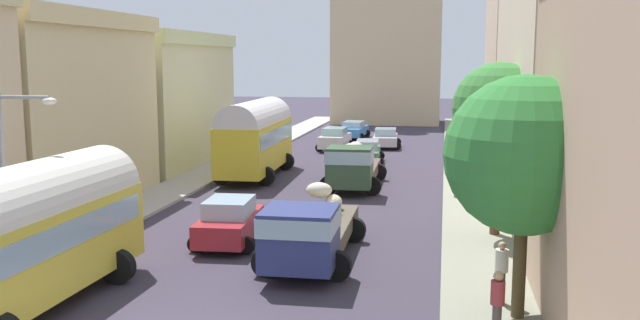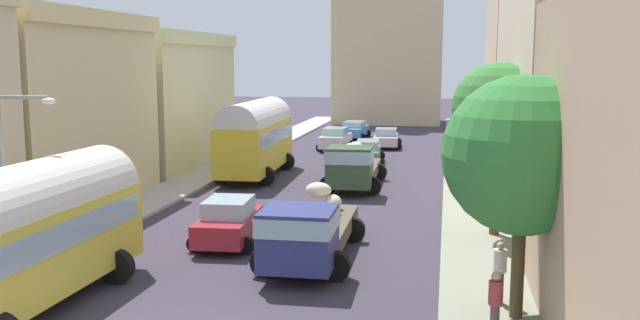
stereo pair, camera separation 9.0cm
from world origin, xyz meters
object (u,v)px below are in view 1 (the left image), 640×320
parked_bus_0 (25,232)px  pedestrian_4 (501,270)px  car_0 (367,152)px  parked_bus_1 (255,135)px  car_1 (385,138)px  pedestrian_0 (474,167)px  pedestrian_1 (468,148)px  pedestrian_3 (497,303)px  streetlamp_near (12,168)px  cargo_truck_0 (309,230)px  car_3 (335,139)px  car_2 (229,222)px  pedestrian_2 (457,179)px  cargo_truck_1 (353,165)px  car_4 (354,130)px

parked_bus_0 → pedestrian_4: parked_bus_0 is taller
car_0 → pedestrian_4: pedestrian_4 is taller
parked_bus_1 → car_1: bearing=66.7°
pedestrian_0 → pedestrian_1: bearing=90.2°
pedestrian_3 → streetlamp_near: streetlamp_near is taller
pedestrian_4 → car_0: bearing=104.4°
cargo_truck_0 → car_1: cargo_truck_0 is taller
pedestrian_0 → pedestrian_3: (-0.26, -20.14, 0.01)m
streetlamp_near → cargo_truck_0: bearing=21.8°
parked_bus_1 → pedestrian_4: (11.90, -18.49, -1.33)m
parked_bus_0 → pedestrian_0: bearing=59.1°
parked_bus_0 → car_3: 33.14m
car_0 → car_3: bearing=117.3°
pedestrian_0 → car_2: bearing=-124.8°
parked_bus_0 → pedestrian_0: (12.02, 20.08, -1.10)m
parked_bus_1 → car_0: (5.57, 6.15, -1.62)m
car_2 → pedestrian_3: bearing=-40.0°
parked_bus_0 → streetlamp_near: 2.98m
car_1 → pedestrian_2: (4.95, -18.58, 0.28)m
car_3 → pedestrian_0: pedestrian_0 is taller
parked_bus_0 → pedestrian_0: size_ratio=4.66×
cargo_truck_0 → streetlamp_near: bearing=-158.2°
parked_bus_0 → cargo_truck_0: size_ratio=1.13×
pedestrian_0 → pedestrian_1: pedestrian_0 is taller
car_1 → streetlamp_near: 33.97m
streetlamp_near → pedestrian_4: bearing=1.7°
cargo_truck_0 → streetlamp_near: 8.96m
car_0 → pedestrian_1: size_ratio=2.51×
pedestrian_2 → pedestrian_0: bearing=76.1°
cargo_truck_1 → car_2: size_ratio=1.80×
pedestrian_1 → cargo_truck_1: bearing=-121.5°
car_0 → streetlamp_near: size_ratio=0.79×
car_2 → pedestrian_2: 12.23m
cargo_truck_0 → cargo_truck_1: cargo_truck_1 is taller
parked_bus_0 → car_4: 40.75m
car_2 → pedestrian_1: (8.92, 20.76, 0.19)m
pedestrian_4 → pedestrian_1: bearing=90.1°
pedestrian_0 → streetlamp_near: streetlamp_near is taller
parked_bus_0 → car_1: parked_bus_0 is taller
parked_bus_0 → car_4: parked_bus_0 is taller
pedestrian_3 → pedestrian_4: bearing=83.7°
car_2 → parked_bus_0: bearing=-113.1°
parked_bus_0 → pedestrian_0: 23.42m
car_0 → car_3: size_ratio=1.09×
pedestrian_0 → cargo_truck_1: bearing=-162.5°
car_1 → pedestrian_2: size_ratio=2.17×
pedestrian_3 → car_0: bearing=102.5°
car_3 → pedestrian_1: size_ratio=2.31×
car_2 → pedestrian_4: 10.13m
cargo_truck_0 → pedestrian_4: bearing=-26.3°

